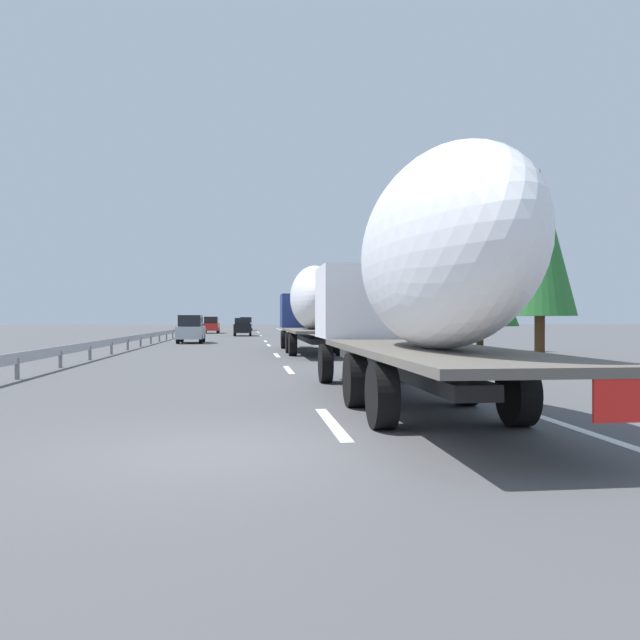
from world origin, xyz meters
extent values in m
plane|color=#4C4C4F|center=(40.00, 0.00, 0.00)|extent=(260.00, 260.00, 0.00)
cube|color=white|center=(2.00, -1.80, 0.00)|extent=(3.20, 0.20, 0.01)
cube|color=white|center=(12.71, -1.80, 0.00)|extent=(3.20, 0.20, 0.01)
cube|color=white|center=(20.96, -1.80, 0.00)|extent=(3.20, 0.20, 0.01)
cube|color=white|center=(31.95, -1.80, 0.00)|extent=(3.20, 0.20, 0.01)
cube|color=white|center=(38.90, -1.80, 0.00)|extent=(3.20, 0.20, 0.01)
cube|color=white|center=(54.43, -1.80, 0.00)|extent=(3.20, 0.20, 0.01)
cube|color=white|center=(66.76, -1.80, 0.00)|extent=(3.20, 0.20, 0.01)
cube|color=white|center=(74.32, -1.80, 0.00)|extent=(3.20, 0.20, 0.01)
cube|color=white|center=(45.00, -5.50, 0.00)|extent=(110.00, 0.20, 0.01)
cube|color=navy|center=(27.55, -3.60, 2.15)|extent=(2.40, 2.50, 1.90)
cube|color=black|center=(28.65, -3.60, 2.65)|extent=(0.08, 2.12, 0.80)
cube|color=#262628|center=(24.58, -3.60, 0.67)|extent=(10.93, 0.70, 0.24)
cube|color=#59544C|center=(21.61, -3.60, 1.14)|extent=(9.48, 2.50, 0.12)
ellipsoid|color=white|center=(21.72, -3.60, 2.72)|extent=(7.26, 2.20, 3.03)
cube|color=red|center=(16.90, -4.29, 0.90)|extent=(0.04, 0.56, 0.56)
cylinder|color=black|center=(27.55, -2.50, 0.52)|extent=(1.04, 0.30, 1.04)
cylinder|color=black|center=(27.55, -4.70, 0.52)|extent=(1.04, 0.30, 1.04)
cylinder|color=black|center=(22.81, -2.50, 0.52)|extent=(1.04, 0.35, 1.04)
cylinder|color=black|center=(22.81, -4.70, 0.52)|extent=(1.04, 0.35, 1.04)
cylinder|color=black|center=(20.41, -2.50, 0.52)|extent=(1.04, 0.35, 1.04)
cylinder|color=black|center=(20.41, -4.70, 0.52)|extent=(1.04, 0.35, 1.04)
cube|color=silver|center=(8.39, -3.60, 2.15)|extent=(2.40, 2.50, 1.90)
cube|color=black|center=(9.49, -3.60, 2.65)|extent=(0.08, 2.12, 0.80)
cube|color=#262628|center=(5.49, -3.60, 0.67)|extent=(10.64, 0.70, 0.24)
cube|color=#59544C|center=(2.60, -3.60, 1.14)|extent=(9.17, 2.50, 0.12)
ellipsoid|color=white|center=(2.20, -3.60, 2.84)|extent=(7.13, 2.20, 3.28)
cube|color=red|center=(-1.95, -4.29, 0.90)|extent=(0.04, 0.56, 0.56)
cylinder|color=black|center=(8.39, -2.50, 0.52)|extent=(1.04, 0.30, 1.04)
cylinder|color=black|center=(8.39, -4.70, 0.52)|extent=(1.04, 0.30, 1.04)
cylinder|color=black|center=(3.80, -2.50, 0.52)|extent=(1.04, 0.35, 1.04)
cylinder|color=black|center=(3.80, -4.70, 0.52)|extent=(1.04, 0.35, 1.04)
cylinder|color=black|center=(1.40, -2.50, 0.52)|extent=(1.04, 0.35, 1.04)
cylinder|color=black|center=(1.40, -4.70, 0.52)|extent=(1.04, 0.35, 1.04)
cube|color=white|center=(82.80, -0.24, 0.74)|extent=(4.38, 1.86, 0.84)
cube|color=black|center=(82.47, -0.24, 1.54)|extent=(2.41, 1.63, 0.76)
cylinder|color=black|center=(84.15, 0.59, 0.32)|extent=(0.64, 0.22, 0.64)
cylinder|color=black|center=(84.15, -1.07, 0.32)|extent=(0.64, 0.22, 0.64)
cylinder|color=black|center=(81.44, 0.59, 0.32)|extent=(0.64, 0.22, 0.64)
cylinder|color=black|center=(81.44, -1.07, 0.32)|extent=(0.64, 0.22, 0.64)
cube|color=black|center=(53.96, 0.02, 0.74)|extent=(4.14, 1.71, 0.84)
cube|color=black|center=(53.65, 0.02, 1.47)|extent=(2.28, 1.51, 0.61)
cylinder|color=black|center=(55.24, 0.77, 0.32)|extent=(0.64, 0.22, 0.64)
cylinder|color=black|center=(55.24, -0.74, 0.32)|extent=(0.64, 0.22, 0.64)
cylinder|color=black|center=(52.68, 0.77, 0.32)|extent=(0.64, 0.22, 0.64)
cylinder|color=black|center=(52.68, -0.74, 0.32)|extent=(0.64, 0.22, 0.64)
cube|color=#ADB2B7|center=(36.24, 3.47, 0.74)|extent=(4.26, 1.72, 0.84)
cube|color=black|center=(35.92, 3.47, 1.55)|extent=(2.34, 1.52, 0.79)
cylinder|color=black|center=(37.56, 4.23, 0.32)|extent=(0.64, 0.22, 0.64)
cylinder|color=black|center=(37.56, 2.71, 0.32)|extent=(0.64, 0.22, 0.64)
cylinder|color=black|center=(34.92, 4.23, 0.32)|extent=(0.64, 0.22, 0.64)
cylinder|color=black|center=(34.92, 2.71, 0.32)|extent=(0.64, 0.22, 0.64)
cube|color=red|center=(65.79, 3.72, 0.74)|extent=(4.72, 1.72, 0.84)
cube|color=black|center=(65.43, 3.72, 1.54)|extent=(2.59, 1.52, 0.77)
cylinder|color=black|center=(67.25, 4.48, 0.32)|extent=(0.64, 0.22, 0.64)
cylinder|color=black|center=(67.25, 2.96, 0.32)|extent=(0.64, 0.22, 0.64)
cylinder|color=black|center=(64.33, 4.48, 0.32)|extent=(0.64, 0.22, 0.64)
cylinder|color=black|center=(64.33, 2.96, 0.32)|extent=(0.64, 0.22, 0.64)
cylinder|color=gray|center=(39.12, -6.70, 1.21)|extent=(0.10, 0.10, 2.41)
cube|color=#2D569E|center=(39.12, -6.70, 2.76)|extent=(0.06, 0.90, 0.70)
cylinder|color=#472D19|center=(86.95, -11.59, 0.61)|extent=(0.34, 0.34, 1.22)
cone|color=#286B2D|center=(86.95, -11.59, 3.75)|extent=(2.98, 2.98, 5.04)
cylinder|color=#472D19|center=(15.01, -11.74, 0.91)|extent=(0.39, 0.39, 1.82)
cone|color=#286B2D|center=(15.01, -11.74, 4.68)|extent=(2.78, 2.78, 5.74)
cylinder|color=#472D19|center=(23.43, -12.57, 0.66)|extent=(0.37, 0.37, 1.32)
cone|color=#1E5B23|center=(23.43, -12.57, 4.07)|extent=(3.95, 3.95, 5.49)
cube|color=#9EA0A5|center=(43.00, 6.00, 0.60)|extent=(94.00, 0.06, 0.32)
cube|color=slate|center=(10.30, 6.00, 0.30)|extent=(0.10, 0.10, 0.60)
cube|color=slate|center=(14.39, 6.00, 0.30)|extent=(0.10, 0.10, 0.60)
cube|color=slate|center=(18.48, 6.00, 0.30)|extent=(0.10, 0.10, 0.60)
cube|color=slate|center=(22.57, 6.00, 0.30)|extent=(0.10, 0.10, 0.60)
cube|color=slate|center=(26.65, 6.00, 0.30)|extent=(0.10, 0.10, 0.60)
cube|color=slate|center=(30.74, 6.00, 0.30)|extent=(0.10, 0.10, 0.60)
cube|color=slate|center=(34.83, 6.00, 0.30)|extent=(0.10, 0.10, 0.60)
cube|color=slate|center=(38.91, 6.00, 0.30)|extent=(0.10, 0.10, 0.60)
cube|color=slate|center=(43.00, 6.00, 0.30)|extent=(0.10, 0.10, 0.60)
cube|color=slate|center=(47.09, 6.00, 0.30)|extent=(0.10, 0.10, 0.60)
cube|color=slate|center=(51.17, 6.00, 0.30)|extent=(0.10, 0.10, 0.60)
cube|color=slate|center=(55.26, 6.00, 0.30)|extent=(0.10, 0.10, 0.60)
cube|color=slate|center=(59.35, 6.00, 0.30)|extent=(0.10, 0.10, 0.60)
cube|color=slate|center=(63.43, 6.00, 0.30)|extent=(0.10, 0.10, 0.60)
cube|color=slate|center=(67.52, 6.00, 0.30)|extent=(0.10, 0.10, 0.60)
cube|color=slate|center=(71.61, 6.00, 0.30)|extent=(0.10, 0.10, 0.60)
cube|color=slate|center=(75.70, 6.00, 0.30)|extent=(0.10, 0.10, 0.60)
cube|color=slate|center=(79.78, 6.00, 0.30)|extent=(0.10, 0.10, 0.60)
cube|color=slate|center=(83.87, 6.00, 0.30)|extent=(0.10, 0.10, 0.60)
cube|color=slate|center=(87.96, 6.00, 0.30)|extent=(0.10, 0.10, 0.60)
camera|label=1|loc=(-8.07, -0.42, 1.71)|focal=35.01mm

